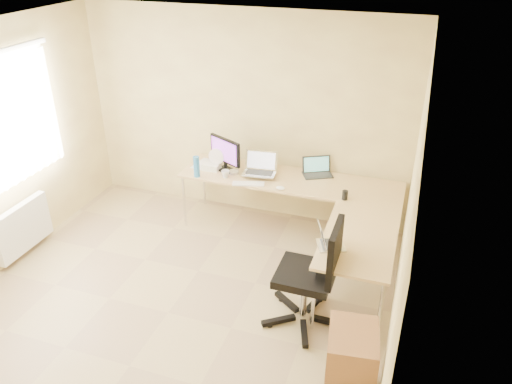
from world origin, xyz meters
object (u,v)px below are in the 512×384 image
(desk_fan, at_px, (218,159))
(office_chair, at_px, (305,278))
(keyboard, at_px, (248,184))
(monitor, at_px, (225,154))
(laptop_black, at_px, (318,167))
(desk_return, at_px, (356,267))
(water_bottle, at_px, (197,167))
(desk_main, at_px, (289,205))
(cabinet, at_px, (350,364))
(mug, at_px, (225,174))
(laptop_return, at_px, (331,237))
(laptop_center, at_px, (260,164))

(desk_fan, xyz_separation_m, office_chair, (1.48, -1.50, -0.36))
(keyboard, xyz_separation_m, office_chair, (0.98, -1.21, -0.24))
(monitor, relative_size, laptop_black, 1.44)
(desk_return, height_order, desk_fan, desk_fan)
(water_bottle, bearing_deg, desk_main, 15.43)
(water_bottle, bearing_deg, desk_return, -18.89)
(office_chair, bearing_deg, keyboard, 129.27)
(keyboard, relative_size, cabinet, 0.58)
(mug, bearing_deg, office_chair, -44.76)
(water_bottle, bearing_deg, mug, 14.08)
(desk_return, height_order, keyboard, keyboard)
(desk_fan, bearing_deg, cabinet, -50.22)
(laptop_return, height_order, cabinet, laptop_return)
(monitor, xyz_separation_m, keyboard, (0.39, -0.27, -0.20))
(water_bottle, relative_size, cabinet, 0.40)
(laptop_center, relative_size, laptop_black, 1.11)
(mug, height_order, desk_fan, desk_fan)
(mug, relative_size, office_chair, 0.09)
(desk_return, bearing_deg, laptop_return, -133.94)
(desk_main, height_order, office_chair, office_chair)
(laptop_black, distance_m, office_chair, 1.76)
(laptop_center, xyz_separation_m, cabinet, (1.49, -2.22, -0.54))
(mug, bearing_deg, laptop_black, 21.81)
(desk_main, xyz_separation_m, office_chair, (0.56, -1.51, 0.14))
(water_bottle, bearing_deg, keyboard, 0.00)
(laptop_center, bearing_deg, laptop_black, 16.17)
(desk_return, bearing_deg, water_bottle, 161.11)
(desk_fan, bearing_deg, office_chair, -47.57)
(water_bottle, bearing_deg, office_chair, -36.42)
(keyboard, xyz_separation_m, water_bottle, (-0.65, 0.00, 0.12))
(desk_main, relative_size, mug, 26.89)
(laptop_black, height_order, keyboard, laptop_black)
(desk_main, bearing_deg, cabinet, -63.71)
(desk_main, bearing_deg, monitor, -178.26)
(keyboard, height_order, office_chair, office_chair)
(desk_return, xyz_separation_m, mug, (-1.72, 0.79, 0.41))
(desk_fan, bearing_deg, laptop_return, -38.98)
(desk_main, height_order, laptop_return, laptop_return)
(keyboard, distance_m, office_chair, 1.58)
(desk_fan, relative_size, cabinet, 0.39)
(desk_main, relative_size, laptop_return, 8.93)
(laptop_center, height_order, laptop_return, laptop_center)
(laptop_black, height_order, office_chair, office_chair)
(laptop_black, relative_size, office_chair, 0.31)
(water_bottle, height_order, cabinet, water_bottle)
(cabinet, bearing_deg, desk_return, 89.09)
(desk_return, height_order, laptop_center, laptop_center)
(desk_main, distance_m, keyboard, 0.64)
(keyboard, height_order, cabinet, keyboard)
(laptop_return, bearing_deg, cabinet, 177.79)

